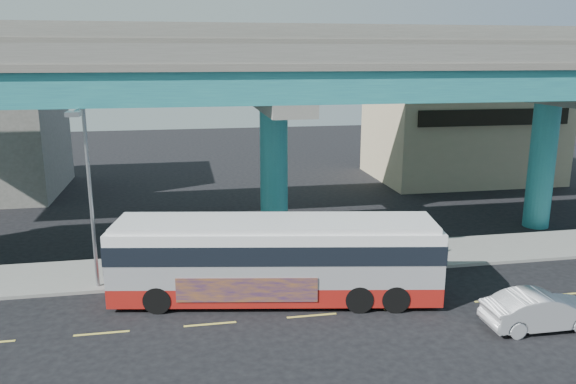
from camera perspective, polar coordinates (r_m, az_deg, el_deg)
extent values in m
plane|color=black|center=(23.04, 2.26, -12.12)|extent=(120.00, 120.00, 0.00)
cube|color=gray|center=(27.97, -0.24, -7.17)|extent=(70.00, 4.00, 0.15)
cube|color=#D8C64C|center=(22.54, -18.41, -13.46)|extent=(2.00, 0.12, 0.01)
cube|color=#D8C64C|center=(22.30, -7.91, -13.15)|extent=(2.00, 0.12, 0.01)
cube|color=#D8C64C|center=(22.78, 2.43, -12.43)|extent=(2.00, 0.12, 0.01)
cube|color=#D8C64C|center=(23.92, 12.00, -11.41)|extent=(2.00, 0.12, 0.01)
cube|color=#D8C64C|center=(25.64, 20.43, -10.24)|extent=(2.00, 0.12, 0.01)
cylinder|color=#1F6877|center=(30.26, -1.43, 1.60)|extent=(1.50, 1.50, 7.40)
cube|color=gray|center=(29.68, -1.48, 9.17)|extent=(2.00, 12.00, 0.60)
cube|color=gray|center=(33.08, -2.46, 11.19)|extent=(1.80, 5.00, 1.20)
cylinder|color=#1F6877|center=(36.34, 24.36, 2.42)|extent=(1.50, 1.50, 7.40)
cube|color=gray|center=(35.86, 24.99, 8.69)|extent=(2.00, 12.00, 0.60)
cube|color=gray|center=(38.72, 22.12, 10.58)|extent=(1.80, 5.00, 1.20)
cube|color=#1F6877|center=(26.17, -0.26, 10.77)|extent=(52.00, 5.00, 1.40)
cube|color=gray|center=(26.14, -0.26, 12.63)|extent=(52.00, 5.40, 0.30)
cube|color=gray|center=(23.68, 0.85, 13.85)|extent=(52.00, 0.25, 0.80)
cube|color=gray|center=(28.60, -1.18, 13.82)|extent=(52.00, 0.25, 0.80)
cube|color=#1F6877|center=(33.05, -2.49, 13.44)|extent=(52.00, 5.00, 1.40)
cube|color=gray|center=(33.06, -2.50, 14.91)|extent=(52.00, 5.40, 0.30)
cube|color=gray|center=(30.61, -1.83, 16.05)|extent=(52.00, 0.25, 0.80)
cube|color=gray|center=(35.55, -3.10, 15.70)|extent=(52.00, 0.25, 0.80)
cube|color=tan|center=(49.23, 17.07, 5.45)|extent=(14.00, 10.00, 7.00)
cube|color=black|center=(44.57, 20.26, 7.13)|extent=(12.00, 0.25, 1.20)
cube|color=maroon|center=(23.96, -1.27, -9.45)|extent=(13.73, 5.14, 0.78)
cube|color=#AAABAF|center=(23.51, -1.29, -6.68)|extent=(13.73, 5.14, 1.68)
cube|color=black|center=(23.32, -1.29, -5.39)|extent=(13.80, 5.20, 0.78)
cube|color=silver|center=(23.12, -1.30, -3.95)|extent=(13.73, 5.14, 0.45)
cube|color=silver|center=(23.03, -1.31, -3.15)|extent=(13.29, 4.83, 0.22)
cube|color=black|center=(24.24, 14.93, -5.54)|extent=(0.51, 2.58, 1.34)
cube|color=black|center=(24.41, -17.39, -5.57)|extent=(0.51, 2.58, 1.34)
cube|color=#1C1355|center=(22.51, -4.22, -9.92)|extent=(5.52, 1.02, 1.01)
cylinder|color=black|center=(23.35, -13.13, -10.62)|extent=(1.16, 0.53, 1.12)
cylinder|color=black|center=(25.67, -11.90, -8.28)|extent=(1.16, 0.53, 1.12)
cylinder|color=black|center=(23.01, 7.24, -10.73)|extent=(1.16, 0.53, 1.12)
cylinder|color=black|center=(25.35, 6.46, -8.34)|extent=(1.16, 0.53, 1.12)
cylinder|color=black|center=(23.24, 10.86, -10.61)|extent=(1.16, 0.53, 1.12)
cylinder|color=black|center=(25.57, 9.74, -8.26)|extent=(1.16, 0.53, 1.12)
imported|color=#B4B5B9|center=(23.55, 24.29, -10.89)|extent=(1.59, 4.37, 1.43)
cylinder|color=gray|center=(25.24, -19.41, -0.53)|extent=(0.16, 0.16, 8.04)
cylinder|color=gray|center=(23.57, -20.53, 7.83)|extent=(0.12, 2.17, 0.12)
cube|color=gray|center=(22.51, -20.98, 7.42)|extent=(0.50, 0.70, 0.18)
cylinder|color=gray|center=(28.06, 12.25, -5.15)|extent=(0.06, 0.06, 1.94)
cylinder|color=#B20A0A|center=(27.75, 12.37, -3.36)|extent=(0.53, 0.46, 0.67)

